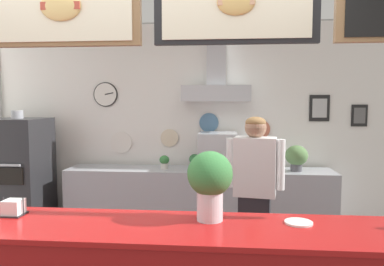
% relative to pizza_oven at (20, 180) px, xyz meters
% --- Properties ---
extents(back_wall_assembly, '(5.32, 2.77, 2.78)m').
position_rel_pizza_oven_xyz_m(back_wall_assembly, '(2.07, 0.46, 0.71)').
color(back_wall_assembly, gray).
rests_on(back_wall_assembly, ground_plane).
extents(back_prep_counter, '(3.31, 0.53, 0.90)m').
position_rel_pizza_oven_xyz_m(back_prep_counter, '(2.22, 0.23, -0.33)').
color(back_prep_counter, '#A3A5AD').
rests_on(back_prep_counter, ground_plane).
extents(pizza_oven, '(0.64, 0.72, 1.64)m').
position_rel_pizza_oven_xyz_m(pizza_oven, '(0.00, 0.00, 0.00)').
color(pizza_oven, '#232326').
rests_on(pizza_oven, ground_plane).
extents(shop_worker, '(0.53, 0.28, 1.61)m').
position_rel_pizza_oven_xyz_m(shop_worker, '(2.82, -0.92, 0.10)').
color(shop_worker, '#232328').
rests_on(shop_worker, ground_plane).
extents(espresso_machine, '(0.47, 0.56, 0.46)m').
position_rel_pizza_oven_xyz_m(espresso_machine, '(2.45, 0.21, 0.36)').
color(espresso_machine, '#B7BABF').
rests_on(espresso_machine, back_prep_counter).
extents(potted_rosemary, '(0.12, 0.12, 0.17)m').
position_rel_pizza_oven_xyz_m(potted_rosemary, '(1.79, 0.20, 0.23)').
color(potted_rosemary, beige).
rests_on(potted_rosemary, back_prep_counter).
extents(potted_basil, '(0.14, 0.14, 0.19)m').
position_rel_pizza_oven_xyz_m(potted_basil, '(2.17, 0.20, 0.24)').
color(potted_basil, beige).
rests_on(potted_basil, back_prep_counter).
extents(potted_sage, '(0.27, 0.27, 0.31)m').
position_rel_pizza_oven_xyz_m(potted_sage, '(3.41, 0.21, 0.31)').
color(potted_sage, '#4C4C51').
rests_on(potted_sage, back_prep_counter).
extents(condiment_plate, '(0.17, 0.17, 0.01)m').
position_rel_pizza_oven_xyz_m(condiment_plate, '(2.99, -2.18, 0.26)').
color(condiment_plate, white).
rests_on(condiment_plate, service_counter).
extents(napkin_holder, '(0.14, 0.13, 0.11)m').
position_rel_pizza_oven_xyz_m(napkin_holder, '(1.21, -2.17, 0.30)').
color(napkin_holder, '#262628').
rests_on(napkin_holder, service_counter).
extents(basil_vase, '(0.28, 0.28, 0.42)m').
position_rel_pizza_oven_xyz_m(basil_vase, '(2.46, -2.16, 0.49)').
color(basil_vase, silver).
rests_on(basil_vase, service_counter).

